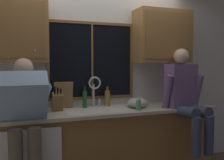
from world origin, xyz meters
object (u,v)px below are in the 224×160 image
at_px(person_standing, 24,117).
at_px(knife_block, 57,102).
at_px(person_sitting_on_counter, 185,94).
at_px(bottle_tall_clear, 107,98).
at_px(cutting_board, 63,95).
at_px(mixing_bowl, 137,103).
at_px(bottle_green_glass, 85,99).
at_px(soap_dispenser, 138,105).

xyz_separation_m(person_standing, knife_block, (0.37, 0.40, 0.07)).
bearing_deg(knife_block, person_sitting_on_counter, -13.15).
relative_size(person_sitting_on_counter, knife_block, 3.92).
relative_size(person_standing, bottle_tall_clear, 5.68).
bearing_deg(person_standing, knife_block, 46.93).
distance_m(cutting_board, bottle_tall_clear, 0.58).
bearing_deg(mixing_bowl, bottle_tall_clear, 147.32).
height_order(person_sitting_on_counter, cutting_board, person_sitting_on_counter).
bearing_deg(person_sitting_on_counter, bottle_green_glass, 159.68).
height_order(person_sitting_on_counter, soap_dispenser, person_sitting_on_counter).
height_order(cutting_board, bottle_tall_clear, cutting_board).
bearing_deg(mixing_bowl, person_standing, -167.95).
bearing_deg(soap_dispenser, bottle_green_glass, 146.85).
relative_size(bottle_green_glass, bottle_tall_clear, 1.03).
height_order(person_sitting_on_counter, bottle_tall_clear, person_sitting_on_counter).
distance_m(person_sitting_on_counter, bottle_green_glass, 1.28).
bearing_deg(bottle_tall_clear, soap_dispenser, -56.91).
xyz_separation_m(person_standing, bottle_green_glass, (0.73, 0.48, 0.08)).
xyz_separation_m(mixing_bowl, bottle_tall_clear, (-0.33, 0.21, 0.05)).
height_order(person_sitting_on_counter, bottle_green_glass, person_sitting_on_counter).
bearing_deg(person_sitting_on_counter, soap_dispenser, 173.74).
bearing_deg(soap_dispenser, person_standing, -175.37).
relative_size(person_standing, soap_dispenser, 8.71).
xyz_separation_m(knife_block, bottle_tall_clear, (0.67, 0.11, 0.00)).
distance_m(mixing_bowl, soap_dispenser, 0.20).
relative_size(person_standing, knife_block, 4.82).
relative_size(cutting_board, soap_dispenser, 1.95).
relative_size(cutting_board, bottle_green_glass, 1.24).
height_order(person_standing, cutting_board, person_standing).
relative_size(cutting_board, bottle_tall_clear, 1.27).
xyz_separation_m(cutting_board, bottle_tall_clear, (0.58, -0.01, -0.06)).
distance_m(person_sitting_on_counter, soap_dispenser, 0.64).
relative_size(person_sitting_on_counter, bottle_green_glass, 4.51).
bearing_deg(knife_block, soap_dispenser, -17.58).
height_order(mixing_bowl, bottle_tall_clear, bottle_tall_clear).
xyz_separation_m(person_standing, bottle_tall_clear, (1.04, 0.51, 0.08)).
distance_m(knife_block, bottle_green_glass, 0.36).
relative_size(person_standing, bottle_green_glass, 5.54).
distance_m(cutting_board, bottle_green_glass, 0.27).
relative_size(person_sitting_on_counter, cutting_board, 3.63).
bearing_deg(mixing_bowl, cutting_board, 166.01).
bearing_deg(cutting_board, mixing_bowl, -13.99).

